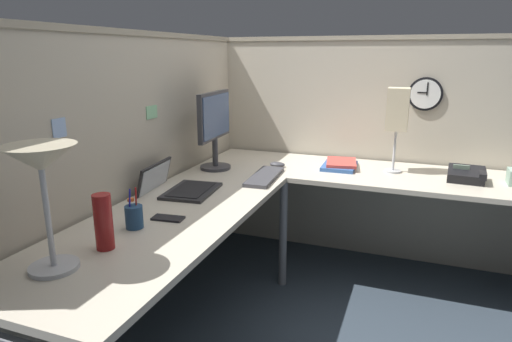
{
  "coord_description": "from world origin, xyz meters",
  "views": [
    {
      "loc": [
        -2.32,
        -0.58,
        1.46
      ],
      "look_at": [
        -0.1,
        0.25,
        0.82
      ],
      "focal_mm": 30.66,
      "sensor_mm": 36.0,
      "label": 1
    }
  ],
  "objects_px": {
    "computer_mouse": "(277,164)",
    "cell_phone": "(168,218)",
    "laptop": "(175,187)",
    "office_phone": "(467,175)",
    "book_stack": "(340,165)",
    "thermos_flask": "(103,222)",
    "pen_cup": "(134,216)",
    "monitor": "(215,124)",
    "desk_lamp_paper": "(398,112)",
    "wall_clock": "(425,94)",
    "keyboard": "(264,177)",
    "desk_lamp_dome": "(41,169)"
  },
  "relations": [
    {
      "from": "monitor",
      "to": "thermos_flask",
      "type": "height_order",
      "value": "monitor"
    },
    {
      "from": "laptop",
      "to": "office_phone",
      "type": "distance_m",
      "value": 1.7
    },
    {
      "from": "desk_lamp_paper",
      "to": "wall_clock",
      "type": "relative_size",
      "value": 2.41
    },
    {
      "from": "laptop",
      "to": "wall_clock",
      "type": "height_order",
      "value": "wall_clock"
    },
    {
      "from": "book_stack",
      "to": "desk_lamp_paper",
      "type": "bearing_deg",
      "value": -87.76
    },
    {
      "from": "wall_clock",
      "to": "computer_mouse",
      "type": "bearing_deg",
      "value": 116.69
    },
    {
      "from": "monitor",
      "to": "keyboard",
      "type": "distance_m",
      "value": 0.48
    },
    {
      "from": "laptop",
      "to": "desk_lamp_paper",
      "type": "bearing_deg",
      "value": -52.36
    },
    {
      "from": "laptop",
      "to": "pen_cup",
      "type": "relative_size",
      "value": 2.29
    },
    {
      "from": "computer_mouse",
      "to": "wall_clock",
      "type": "relative_size",
      "value": 0.47
    },
    {
      "from": "keyboard",
      "to": "book_stack",
      "type": "bearing_deg",
      "value": -45.94
    },
    {
      "from": "monitor",
      "to": "desk_lamp_paper",
      "type": "distance_m",
      "value": 1.15
    },
    {
      "from": "laptop",
      "to": "computer_mouse",
      "type": "distance_m",
      "value": 0.79
    },
    {
      "from": "desk_lamp_paper",
      "to": "desk_lamp_dome",
      "type": "bearing_deg",
      "value": 150.08
    },
    {
      "from": "computer_mouse",
      "to": "book_stack",
      "type": "xyz_separation_m",
      "value": [
        0.13,
        -0.4,
        0.0
      ]
    },
    {
      "from": "laptop",
      "to": "desk_lamp_paper",
      "type": "height_order",
      "value": "desk_lamp_paper"
    },
    {
      "from": "computer_mouse",
      "to": "office_phone",
      "type": "height_order",
      "value": "office_phone"
    },
    {
      "from": "computer_mouse",
      "to": "cell_phone",
      "type": "height_order",
      "value": "computer_mouse"
    },
    {
      "from": "laptop",
      "to": "computer_mouse",
      "type": "xyz_separation_m",
      "value": [
        0.7,
        -0.36,
        -0.01
      ]
    },
    {
      "from": "wall_clock",
      "to": "cell_phone",
      "type": "bearing_deg",
      "value": 145.3
    },
    {
      "from": "computer_mouse",
      "to": "pen_cup",
      "type": "distance_m",
      "value": 1.25
    },
    {
      "from": "desk_lamp_dome",
      "to": "book_stack",
      "type": "height_order",
      "value": "desk_lamp_dome"
    },
    {
      "from": "computer_mouse",
      "to": "office_phone",
      "type": "distance_m",
      "value": 1.16
    },
    {
      "from": "computer_mouse",
      "to": "book_stack",
      "type": "bearing_deg",
      "value": -71.79
    },
    {
      "from": "desk_lamp_dome",
      "to": "keyboard",
      "type": "bearing_deg",
      "value": -12.88
    },
    {
      "from": "desk_lamp_dome",
      "to": "office_phone",
      "type": "xyz_separation_m",
      "value": [
        1.71,
        -1.45,
        -0.33
      ]
    },
    {
      "from": "cell_phone",
      "to": "thermos_flask",
      "type": "height_order",
      "value": "thermos_flask"
    },
    {
      "from": "pen_cup",
      "to": "cell_phone",
      "type": "xyz_separation_m",
      "value": [
        0.14,
        -0.08,
        -0.05
      ]
    },
    {
      "from": "book_stack",
      "to": "wall_clock",
      "type": "height_order",
      "value": "wall_clock"
    },
    {
      "from": "book_stack",
      "to": "wall_clock",
      "type": "bearing_deg",
      "value": -57.21
    },
    {
      "from": "cell_phone",
      "to": "desk_lamp_paper",
      "type": "bearing_deg",
      "value": -42.86
    },
    {
      "from": "laptop",
      "to": "thermos_flask",
      "type": "distance_m",
      "value": 0.75
    },
    {
      "from": "keyboard",
      "to": "pen_cup",
      "type": "xyz_separation_m",
      "value": [
        -0.93,
        0.27,
        0.04
      ]
    },
    {
      "from": "monitor",
      "to": "pen_cup",
      "type": "relative_size",
      "value": 2.78
    },
    {
      "from": "pen_cup",
      "to": "cell_phone",
      "type": "distance_m",
      "value": 0.17
    },
    {
      "from": "laptop",
      "to": "desk_lamp_dome",
      "type": "height_order",
      "value": "desk_lamp_dome"
    },
    {
      "from": "desk_lamp_dome",
      "to": "desk_lamp_paper",
      "type": "distance_m",
      "value": 2.05
    },
    {
      "from": "thermos_flask",
      "to": "desk_lamp_paper",
      "type": "height_order",
      "value": "desk_lamp_paper"
    },
    {
      "from": "monitor",
      "to": "desk_lamp_paper",
      "type": "xyz_separation_m",
      "value": [
        0.33,
        -1.09,
        0.09
      ]
    },
    {
      "from": "laptop",
      "to": "pen_cup",
      "type": "xyz_separation_m",
      "value": [
        -0.52,
        -0.11,
        0.03
      ]
    },
    {
      "from": "monitor",
      "to": "office_phone",
      "type": "xyz_separation_m",
      "value": [
        0.25,
        -1.52,
        -0.26
      ]
    },
    {
      "from": "monitor",
      "to": "keyboard",
      "type": "relative_size",
      "value": 1.16
    },
    {
      "from": "laptop",
      "to": "office_phone",
      "type": "relative_size",
      "value": 1.89
    },
    {
      "from": "pen_cup",
      "to": "wall_clock",
      "type": "distance_m",
      "value": 2.06
    },
    {
      "from": "office_phone",
      "to": "desk_lamp_paper",
      "type": "bearing_deg",
      "value": 80.22
    },
    {
      "from": "desk_lamp_dome",
      "to": "desk_lamp_paper",
      "type": "relative_size",
      "value": 0.84
    },
    {
      "from": "book_stack",
      "to": "computer_mouse",
      "type": "bearing_deg",
      "value": 108.21
    },
    {
      "from": "pen_cup",
      "to": "office_phone",
      "type": "relative_size",
      "value": 0.82
    },
    {
      "from": "keyboard",
      "to": "book_stack",
      "type": "height_order",
      "value": "book_stack"
    },
    {
      "from": "monitor",
      "to": "computer_mouse",
      "type": "height_order",
      "value": "monitor"
    }
  ]
}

